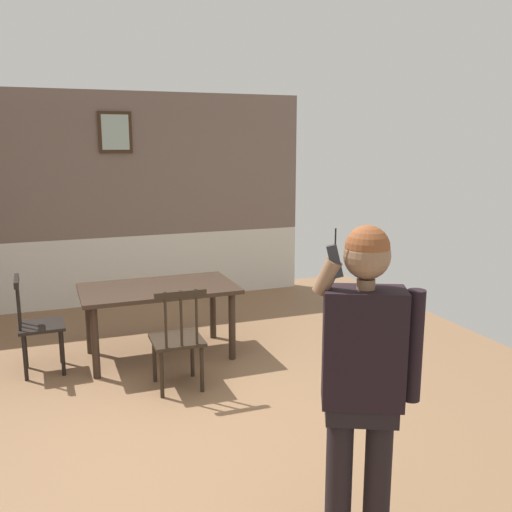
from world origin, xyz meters
The scene contains 6 objects.
ground_plane centered at (0.00, 0.00, 0.00)m, with size 7.76×7.76×0.00m, color #846042.
room_back_partition centered at (0.00, 3.53, 1.35)m, with size 5.59×0.17×2.79m.
dining_table centered at (0.34, 1.37, 0.64)m, with size 1.53×0.88×0.73m.
chair_near_window centered at (-0.80, 1.37, 0.47)m, with size 0.42×0.42×0.94m.
chair_by_doorway centered at (0.35, 0.55, 0.46)m, with size 0.44×0.44×0.94m.
person_figure centered at (0.79, -1.78, 1.03)m, with size 0.52×0.37×1.77m.
Camera 1 is at (-0.66, -4.09, 2.16)m, focal length 39.61 mm.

